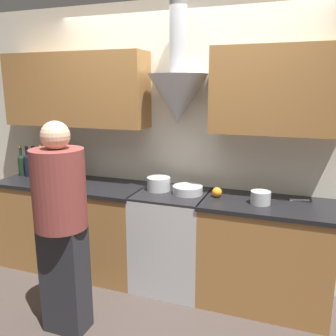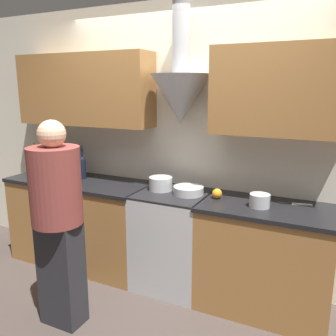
% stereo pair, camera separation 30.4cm
% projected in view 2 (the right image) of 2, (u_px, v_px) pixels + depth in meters
% --- Properties ---
extents(ground_plane, '(12.00, 12.00, 0.00)m').
position_uv_depth(ground_plane, '(157.00, 301.00, 3.10)').
color(ground_plane, '#423833').
extents(wall_back, '(8.40, 0.53, 2.60)m').
position_uv_depth(wall_back, '(178.00, 126.00, 3.33)').
color(wall_back, silver).
rests_on(wall_back, ground_plane).
extents(counter_left, '(1.51, 0.62, 0.90)m').
position_uv_depth(counter_left, '(82.00, 221.00, 3.74)').
color(counter_left, '#9E6B38').
rests_on(counter_left, ground_plane).
extents(counter_right, '(1.07, 0.62, 0.90)m').
position_uv_depth(counter_right, '(264.00, 258.00, 2.93)').
color(counter_right, '#9E6B38').
rests_on(counter_right, ground_plane).
extents(stove_range, '(0.63, 0.60, 0.90)m').
position_uv_depth(stove_range, '(173.00, 239.00, 3.29)').
color(stove_range, '#B7BABC').
rests_on(stove_range, ground_plane).
extents(wine_bottle_0, '(0.07, 0.07, 0.33)m').
position_uv_depth(wine_bottle_0, '(35.00, 161.00, 3.94)').
color(wine_bottle_0, black).
rests_on(wine_bottle_0, counter_left).
extents(wine_bottle_1, '(0.07, 0.07, 0.32)m').
position_uv_depth(wine_bottle_1, '(40.00, 161.00, 3.90)').
color(wine_bottle_1, black).
rests_on(wine_bottle_1, counter_left).
extents(wine_bottle_2, '(0.08, 0.08, 0.33)m').
position_uv_depth(wine_bottle_2, '(46.00, 162.00, 3.85)').
color(wine_bottle_2, black).
rests_on(wine_bottle_2, counter_left).
extents(wine_bottle_3, '(0.08, 0.08, 0.35)m').
position_uv_depth(wine_bottle_3, '(53.00, 162.00, 3.82)').
color(wine_bottle_3, black).
rests_on(wine_bottle_3, counter_left).
extents(wine_bottle_4, '(0.07, 0.07, 0.35)m').
position_uv_depth(wine_bottle_4, '(60.00, 162.00, 3.79)').
color(wine_bottle_4, black).
rests_on(wine_bottle_4, counter_left).
extents(wine_bottle_5, '(0.08, 0.08, 0.32)m').
position_uv_depth(wine_bottle_5, '(66.00, 165.00, 3.73)').
color(wine_bottle_5, black).
rests_on(wine_bottle_5, counter_left).
extents(wine_bottle_6, '(0.07, 0.07, 0.35)m').
position_uv_depth(wine_bottle_6, '(74.00, 165.00, 3.68)').
color(wine_bottle_6, black).
rests_on(wine_bottle_6, counter_left).
extents(wine_bottle_7, '(0.07, 0.07, 0.34)m').
position_uv_depth(wine_bottle_7, '(83.00, 166.00, 3.66)').
color(wine_bottle_7, black).
rests_on(wine_bottle_7, counter_left).
extents(stock_pot, '(0.22, 0.22, 0.12)m').
position_uv_depth(stock_pot, '(161.00, 184.00, 3.27)').
color(stock_pot, '#B7BABC').
rests_on(stock_pot, stove_range).
extents(mixing_bowl, '(0.27, 0.27, 0.07)m').
position_uv_depth(mixing_bowl, '(188.00, 190.00, 3.14)').
color(mixing_bowl, '#B7BABC').
rests_on(mixing_bowl, stove_range).
extents(orange_fruit, '(0.09, 0.09, 0.09)m').
position_uv_depth(orange_fruit, '(217.00, 194.00, 3.02)').
color(orange_fruit, orange).
rests_on(orange_fruit, counter_right).
extents(saucepan, '(0.16, 0.16, 0.11)m').
position_uv_depth(saucepan, '(260.00, 201.00, 2.80)').
color(saucepan, '#B7BABC').
rests_on(saucepan, counter_right).
extents(chefs_knife, '(0.25, 0.08, 0.01)m').
position_uv_depth(chefs_knife, '(296.00, 204.00, 2.87)').
color(chefs_knife, silver).
rests_on(chefs_knife, counter_right).
extents(person_foreground_left, '(0.38, 0.38, 1.61)m').
position_uv_depth(person_foreground_left, '(58.00, 218.00, 2.66)').
color(person_foreground_left, '#28282D').
rests_on(person_foreground_left, ground_plane).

